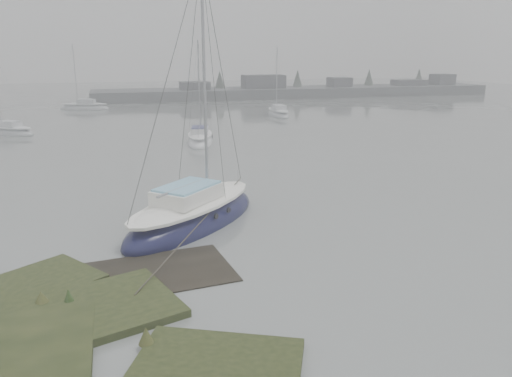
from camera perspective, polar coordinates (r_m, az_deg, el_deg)
The scene contains 7 objects.
ground at distance 39.96m, azimuth -14.07°, elevation 5.57°, with size 160.00×160.00×0.00m, color slate.
far_shoreline at distance 76.83m, azimuth 5.63°, elevation 11.06°, with size 60.00×8.00×4.15m.
sailboat_main at distance 19.39m, azimuth -7.19°, elevation -3.18°, with size 7.08×7.05×10.61m.
sailboat_white at distance 37.05m, azimuth -6.40°, elevation 5.59°, with size 2.99×5.85×7.88m.
sailboat_far_a at distance 45.35m, azimuth -26.41°, elevation 5.84°, with size 5.00×4.45×7.14m.
sailboat_far_b at distance 52.80m, azimuth 2.56°, elevation 8.54°, with size 2.00×5.42×7.55m.
sailboat_far_c at distance 61.87m, azimuth -19.00°, elevation 8.74°, with size 5.86×3.10×7.89m.
Camera 1 is at (-1.18, -9.42, 6.43)m, focal length 35.00 mm.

